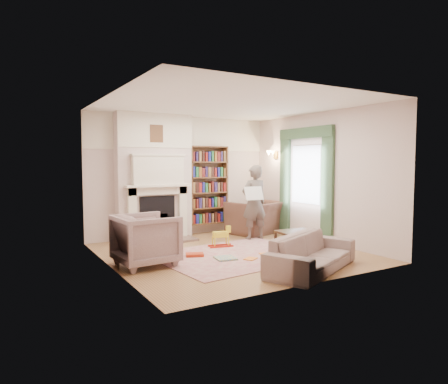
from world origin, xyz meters
TOP-DOWN VIEW (x-y plane):
  - floor at (0.00, 0.00)m, footprint 4.50×4.50m
  - ceiling at (0.00, 0.00)m, footprint 4.50×4.50m
  - wall_back at (0.00, 2.25)m, footprint 4.50×0.00m
  - wall_front at (0.00, -2.25)m, footprint 4.50×0.00m
  - wall_left at (-2.25, 0.00)m, footprint 0.00×4.50m
  - wall_right at (2.25, 0.00)m, footprint 0.00×4.50m
  - fireplace at (-0.75, 2.05)m, footprint 1.70×0.58m
  - bookcase at (0.65, 2.12)m, footprint 1.00×0.24m
  - window at (2.23, 0.40)m, footprint 0.02×0.90m
  - curtain_left at (2.20, -0.30)m, footprint 0.07×0.32m
  - curtain_right at (2.20, 1.10)m, footprint 0.07×0.32m
  - pelmet at (2.19, 0.40)m, footprint 0.09×1.70m
  - wall_sconce at (2.03, 1.50)m, footprint 0.20×0.24m
  - rug at (-0.02, -0.24)m, footprint 3.07×2.47m
  - armchair_reading at (1.61, 1.49)m, footprint 1.45×1.35m
  - armchair_left at (-1.70, -0.07)m, footprint 1.02×0.99m
  - sofa at (0.47, -1.72)m, footprint 2.10×1.50m
  - man_reading at (1.16, 0.89)m, footprint 0.63×0.43m
  - newspaper at (1.01, 0.69)m, footprint 0.44×0.15m
  - coffee_table at (0.99, -0.72)m, footprint 0.73×0.50m
  - paraffin_heater at (-1.12, 1.90)m, footprint 0.25×0.25m
  - rocking_horse at (0.08, 0.52)m, footprint 0.52×0.29m
  - board_game at (-0.36, -0.41)m, footprint 0.40×0.40m
  - game_box_lid at (-0.73, 0.06)m, footprint 0.38×0.32m
  - comic_annuals at (0.25, -0.57)m, footprint 0.75×0.42m

SIDE VIEW (x-z plane):
  - floor at x=0.00m, z-range 0.00..0.00m
  - rug at x=-0.02m, z-range 0.00..0.01m
  - comic_annuals at x=0.25m, z-range 0.01..0.03m
  - board_game at x=-0.36m, z-range 0.01..0.04m
  - game_box_lid at x=-0.73m, z-range 0.01..0.06m
  - rocking_horse at x=0.08m, z-range 0.00..0.43m
  - coffee_table at x=0.99m, z-range 0.00..0.45m
  - paraffin_heater at x=-1.12m, z-range 0.00..0.55m
  - sofa at x=0.47m, z-range 0.00..0.57m
  - armchair_reading at x=1.61m, z-range 0.00..0.78m
  - armchair_left at x=-1.70m, z-range 0.00..0.87m
  - man_reading at x=1.16m, z-range 0.00..1.67m
  - newspaper at x=1.01m, z-range 0.91..1.20m
  - bookcase at x=0.65m, z-range 0.25..2.10m
  - curtain_left at x=2.20m, z-range 0.00..2.40m
  - curtain_right at x=2.20m, z-range 0.00..2.40m
  - fireplace at x=-0.75m, z-range -0.01..2.79m
  - wall_back at x=0.00m, z-range -0.85..3.65m
  - wall_front at x=0.00m, z-range -0.85..3.65m
  - wall_left at x=-2.25m, z-range -0.85..3.65m
  - wall_right at x=2.25m, z-range -0.85..3.65m
  - window at x=2.23m, z-range 0.80..2.10m
  - wall_sconce at x=2.03m, z-range 1.78..2.02m
  - pelmet at x=2.19m, z-range 2.26..2.50m
  - ceiling at x=0.00m, z-range 2.80..2.80m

